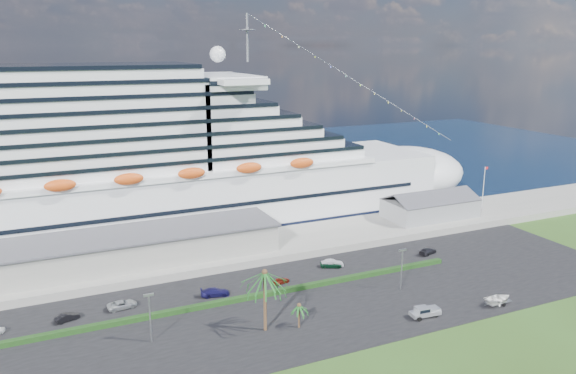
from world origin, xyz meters
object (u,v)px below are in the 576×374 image
parked_car_3 (215,292)px  pickup_truck (425,311)px  boat_trailer (499,299)px  cruise_ship (129,169)px

parked_car_3 → pickup_truck: pickup_truck is taller
parked_car_3 → boat_trailer: (46.03, -24.97, 0.39)m
parked_car_3 → pickup_truck: 38.56m
parked_car_3 → boat_trailer: size_ratio=0.87×
boat_trailer → parked_car_3: bearing=151.5°
pickup_truck → boat_trailer: size_ratio=0.91×
cruise_ship → parked_car_3: bearing=-79.9°
parked_car_3 → pickup_truck: bearing=-115.6°
cruise_ship → pickup_truck: 79.01m
cruise_ship → parked_car_3: (7.82, -43.94, -15.79)m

